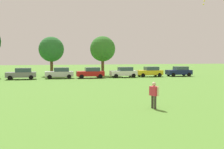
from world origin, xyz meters
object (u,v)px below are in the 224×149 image
at_px(parked_car_white_3, 124,72).
at_px(parked_car_yellow_4, 150,72).
at_px(tree_right, 51,49).
at_px(tree_far_right, 103,49).
at_px(parked_car_silver_1, 60,73).
at_px(parked_car_navy_5, 179,71).
at_px(adult_bystander, 154,93).
at_px(parked_car_gray_0, 22,74).
at_px(parked_car_red_2, 91,73).

bearing_deg(parked_car_white_3, parked_car_yellow_4, -175.31).
bearing_deg(parked_car_white_3, tree_right, -31.22).
xyz_separation_m(tree_right, tree_far_right, (8.89, -1.87, 0.08)).
xyz_separation_m(parked_car_silver_1, tree_far_right, (7.78, 4.61, 3.88)).
relative_size(parked_car_navy_5, tree_far_right, 0.61).
distance_m(tree_right, tree_far_right, 9.08).
bearing_deg(parked_car_yellow_4, tree_far_right, -32.82).
relative_size(adult_bystander, tree_right, 0.25).
distance_m(parked_car_yellow_4, parked_car_navy_5, 5.30).
height_order(parked_car_yellow_4, parked_car_navy_5, same).
bearing_deg(parked_car_navy_5, tree_far_right, -21.43).
distance_m(parked_car_white_3, parked_car_navy_5, 9.99).
bearing_deg(parked_car_gray_0, tree_right, -123.03).
xyz_separation_m(parked_car_yellow_4, tree_right, (-16.06, 6.50, 3.80)).
relative_size(parked_car_silver_1, parked_car_red_2, 1.00).
xyz_separation_m(adult_bystander, parked_car_silver_1, (-4.88, 25.75, -0.18)).
distance_m(parked_car_red_2, tree_right, 9.90).
xyz_separation_m(parked_car_navy_5, tree_right, (-21.35, 6.77, 3.80)).
bearing_deg(adult_bystander, tree_right, -11.15).
bearing_deg(parked_car_gray_0, parked_car_navy_5, -179.74).
xyz_separation_m(adult_bystander, tree_right, (-5.99, 32.24, 3.62)).
xyz_separation_m(parked_car_gray_0, parked_car_white_3, (15.84, -0.00, 0.00)).
xyz_separation_m(parked_car_silver_1, parked_car_yellow_4, (14.96, -0.01, 0.00)).
bearing_deg(tree_right, parked_car_gray_0, -123.03).
distance_m(parked_car_yellow_4, tree_right, 17.74).
relative_size(parked_car_yellow_4, parked_car_navy_5, 1.00).
height_order(parked_car_white_3, parked_car_yellow_4, same).
relative_size(parked_car_silver_1, parked_car_white_3, 1.00).
bearing_deg(parked_car_silver_1, parked_car_gray_0, 4.07).
bearing_deg(tree_far_right, parked_car_navy_5, -21.43).
bearing_deg(tree_far_right, tree_right, 168.09).
distance_m(adult_bystander, tree_far_right, 30.73).
height_order(adult_bystander, parked_car_gray_0, adult_bystander).
bearing_deg(parked_car_white_3, tree_far_right, -63.71).
xyz_separation_m(parked_car_red_2, parked_car_yellow_4, (10.16, 0.48, 0.00)).
height_order(parked_car_gray_0, parked_car_red_2, same).
xyz_separation_m(parked_car_white_3, tree_right, (-11.36, 6.89, 3.80)).
xyz_separation_m(parked_car_red_2, parked_car_navy_5, (15.45, 0.22, 0.00)).
bearing_deg(adult_bystander, parked_car_navy_5, -52.76).
relative_size(tree_right, tree_far_right, 0.98).
relative_size(adult_bystander, parked_car_gray_0, 0.40).
distance_m(adult_bystander, tree_right, 32.99).
distance_m(adult_bystander, parked_car_white_3, 25.92).
relative_size(parked_car_yellow_4, tree_right, 0.62).
height_order(parked_car_silver_1, parked_car_red_2, same).
xyz_separation_m(parked_car_gray_0, parked_car_navy_5, (25.83, 0.12, 0.00)).
bearing_deg(adult_bystander, parked_car_white_3, -33.64).
bearing_deg(parked_car_silver_1, parked_car_red_2, 174.08).
bearing_deg(parked_car_red_2, parked_car_navy_5, -179.19).
relative_size(parked_car_gray_0, parked_car_navy_5, 1.00).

